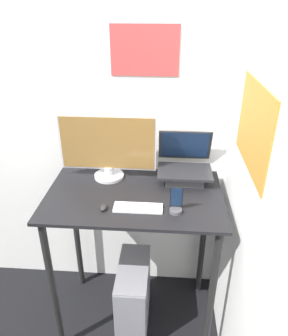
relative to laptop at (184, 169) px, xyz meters
The scene contains 9 objects.
wall_back 0.40m from the laptop, 146.05° to the left, with size 6.00×0.06×2.60m.
wall_side_right 0.65m from the laptop, 60.14° to the right, with size 0.06×6.00×2.60m.
desk 0.46m from the laptop, 145.32° to the right, with size 1.07×0.67×1.07m.
laptop is the anchor object (origin of this frame).
monitor 0.51m from the laptop, behind, with size 0.62×0.19×0.43m.
keyboard 0.46m from the laptop, 126.21° to the right, with size 0.28×0.09×0.02m.
mouse 0.60m from the laptop, 139.90° to the right, with size 0.04×0.06×0.03m.
cell_phone 0.38m from the laptop, 98.66° to the right, with size 0.07×0.07×0.16m.
computer_tower 0.98m from the laptop, 140.58° to the right, with size 0.21×0.47×0.52m.
Camera 1 is at (0.19, -1.34, 2.12)m, focal length 35.00 mm.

